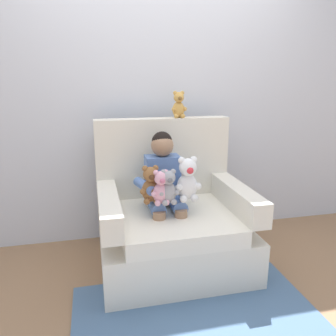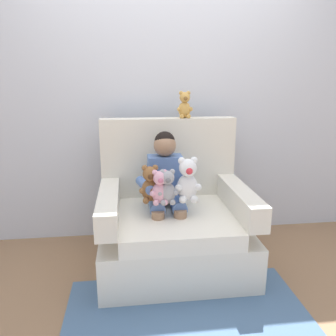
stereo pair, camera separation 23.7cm
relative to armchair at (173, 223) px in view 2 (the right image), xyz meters
name	(u,v)px [view 2 (the right image)]	position (x,y,z in m)	size (l,w,h in m)	color
ground_plane	(174,265)	(0.00, -0.06, -0.34)	(8.00, 8.00, 0.00)	#936D4C
back_wall	(164,93)	(0.00, 0.61, 0.96)	(6.00, 0.10, 2.60)	silver
floor_rug	(191,329)	(0.00, -0.76, -0.33)	(1.51, 1.11, 0.01)	slate
armchair	(173,223)	(0.00, 0.00, 0.00)	(1.11, 0.92, 1.11)	silver
seated_child	(166,181)	(-0.06, 0.02, 0.33)	(0.45, 0.39, 0.82)	#597AB7
plush_grey	(167,188)	(-0.07, -0.17, 0.35)	(0.15, 0.12, 0.25)	#9E9EA3
plush_white	(188,181)	(0.08, -0.13, 0.38)	(0.19, 0.16, 0.32)	white
plush_pink	(160,188)	(-0.12, -0.17, 0.35)	(0.15, 0.12, 0.25)	#EAA8BC
plush_brown	(150,185)	(-0.18, -0.12, 0.36)	(0.16, 0.13, 0.27)	brown
plush_honey_on_backrest	(185,106)	(0.13, 0.33, 0.87)	(0.13, 0.10, 0.22)	gold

